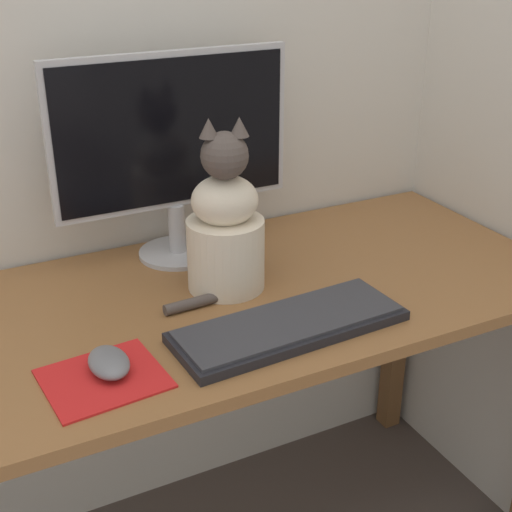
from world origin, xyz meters
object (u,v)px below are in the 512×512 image
at_px(keyboard, 289,325).
at_px(cat, 225,228).
at_px(computer_mouse_left, 109,362).
at_px(monitor, 173,145).

xyz_separation_m(keyboard, cat, (-0.03, 0.20, 0.12)).
bearing_deg(computer_mouse_left, keyboard, -3.05).
xyz_separation_m(monitor, cat, (0.03, -0.18, -0.12)).
bearing_deg(computer_mouse_left, monitor, 54.80).
height_order(monitor, computer_mouse_left, monitor).
xyz_separation_m(computer_mouse_left, cat, (0.29, 0.19, 0.11)).
relative_size(keyboard, cat, 1.25).
relative_size(keyboard, computer_mouse_left, 4.34).
height_order(keyboard, cat, cat).
bearing_deg(keyboard, computer_mouse_left, 174.07).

